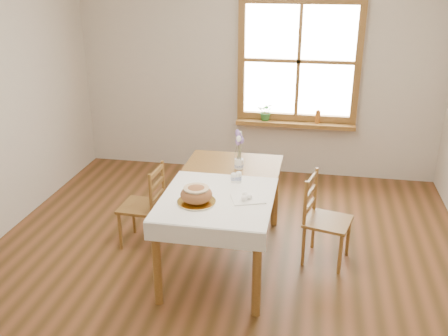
% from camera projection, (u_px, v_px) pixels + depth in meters
% --- Properties ---
extents(ground, '(5.00, 5.00, 0.00)m').
position_uv_depth(ground, '(218.00, 276.00, 4.34)').
color(ground, brown).
rests_on(ground, ground).
extents(room_walls, '(4.60, 5.10, 2.65)m').
position_uv_depth(room_walls, '(216.00, 82.00, 3.70)').
color(room_walls, beige).
rests_on(room_walls, ground).
extents(window, '(1.46, 0.08, 1.46)m').
position_uv_depth(window, '(299.00, 61.00, 5.95)').
color(window, brown).
rests_on(window, ground).
extents(window_sill, '(1.46, 0.20, 0.05)m').
position_uv_depth(window_sill, '(295.00, 124.00, 6.18)').
color(window_sill, brown).
rests_on(window_sill, ground).
extents(dining_table, '(0.90, 1.60, 0.75)m').
position_uv_depth(dining_table, '(224.00, 193.00, 4.36)').
color(dining_table, brown).
rests_on(dining_table, ground).
extents(table_linen, '(0.91, 0.99, 0.01)m').
position_uv_depth(table_linen, '(217.00, 198.00, 4.05)').
color(table_linen, white).
rests_on(table_linen, dining_table).
extents(chair_left, '(0.41, 0.40, 0.81)m').
position_uv_depth(chair_left, '(141.00, 205.00, 4.72)').
color(chair_left, brown).
rests_on(chair_left, ground).
extents(chair_right, '(0.48, 0.47, 0.82)m').
position_uv_depth(chair_right, '(328.00, 220.00, 4.43)').
color(chair_right, brown).
rests_on(chair_right, ground).
extents(bread_plate, '(0.35, 0.35, 0.02)m').
position_uv_depth(bread_plate, '(197.00, 202.00, 3.96)').
color(bread_plate, white).
rests_on(bread_plate, table_linen).
extents(bread_loaf, '(0.25, 0.25, 0.14)m').
position_uv_depth(bread_loaf, '(196.00, 193.00, 3.93)').
color(bread_loaf, '#965A35').
rests_on(bread_loaf, bread_plate).
extents(egg_napkin, '(0.32, 0.29, 0.01)m').
position_uv_depth(egg_napkin, '(248.00, 199.00, 4.02)').
color(egg_napkin, white).
rests_on(egg_napkin, table_linen).
extents(eggs, '(0.25, 0.23, 0.04)m').
position_uv_depth(eggs, '(248.00, 195.00, 4.01)').
color(eggs, white).
rests_on(eggs, egg_napkin).
extents(salt_shaker, '(0.06, 0.06, 0.11)m').
position_uv_depth(salt_shaker, '(238.00, 177.00, 4.31)').
color(salt_shaker, white).
rests_on(salt_shaker, table_linen).
extents(pepper_shaker, '(0.05, 0.05, 0.09)m').
position_uv_depth(pepper_shaker, '(234.00, 178.00, 4.32)').
color(pepper_shaker, white).
rests_on(pepper_shaker, table_linen).
extents(flower_vase, '(0.11, 0.11, 0.09)m').
position_uv_depth(flower_vase, '(239.00, 164.00, 4.63)').
color(flower_vase, white).
rests_on(flower_vase, dining_table).
extents(lavender_bouquet, '(0.15, 0.15, 0.28)m').
position_uv_depth(lavender_bouquet, '(239.00, 146.00, 4.56)').
color(lavender_bouquet, '#715496').
rests_on(lavender_bouquet, flower_vase).
extents(potted_plant, '(0.23, 0.24, 0.17)m').
position_uv_depth(potted_plant, '(266.00, 114.00, 6.20)').
color(potted_plant, '#2D6B2A').
rests_on(potted_plant, window_sill).
extents(amber_bottle, '(0.07, 0.07, 0.17)m').
position_uv_depth(amber_bottle, '(318.00, 116.00, 6.09)').
color(amber_bottle, '#95531B').
rests_on(amber_bottle, window_sill).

